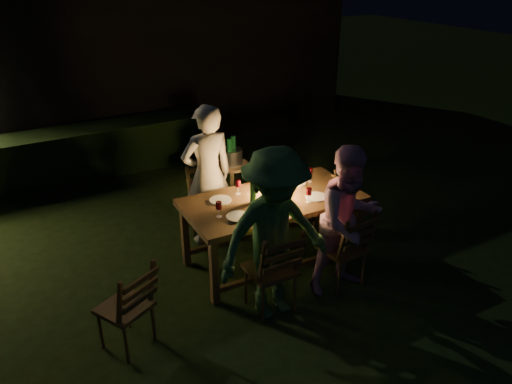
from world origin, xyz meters
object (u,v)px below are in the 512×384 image
side_table (232,169)px  chair_far_right (279,203)px  dining_table (273,205)px  bottle_bucket_a (230,155)px  chair_near_left (271,283)px  chair_spare (128,321)px  ice_bucket (232,157)px  chair_far_left (211,220)px  lantern (274,183)px  person_house_side (208,176)px  bottle_bucket_b (233,152)px  chair_end (355,217)px  person_opp_right (349,221)px  person_opp_left (275,236)px  bottle_table (253,191)px  chair_near_right (342,261)px

side_table → chair_far_right: bearing=-66.9°
dining_table → bottle_bucket_a: (0.20, 1.47, 0.07)m
chair_near_left → chair_spare: bearing=173.5°
chair_near_left → ice_bucket: (0.72, 2.27, 0.47)m
chair_far_left → lantern: lantern is taller
person_house_side → bottle_bucket_b: size_ratio=5.61×
chair_spare → person_house_side: person_house_side is taller
bottle_bucket_b → chair_spare: bearing=-136.1°
side_table → dining_table: bearing=-99.2°
chair_end → person_opp_right: size_ratio=0.58×
chair_end → ice_bucket: (-0.98, 1.54, 0.49)m
ice_bucket → bottle_bucket_b: bottle_bucket_b is taller
dining_table → person_opp_left: size_ratio=1.14×
chair_spare → lantern: lantern is taller
chair_near_left → bottle_table: size_ratio=3.67×
dining_table → person_house_side: size_ratio=1.14×
chair_far_left → bottle_bucket_a: 1.07m
person_opp_left → lantern: person_opp_left is taller
ice_bucket → side_table: bearing=0.0°
person_opp_left → chair_end: bearing=26.0°
chair_near_right → bottle_bucket_a: (-0.24, 2.25, 0.53)m
dining_table → side_table: size_ratio=3.06×
chair_near_right → chair_end: (0.80, 0.75, -0.01)m
bottle_table → side_table: 1.63m
lantern → person_house_side: bearing=121.6°
person_opp_right → chair_near_right: bearing=87.3°
chair_near_right → person_opp_right: size_ratio=0.60×
chair_near_right → chair_far_right: 1.54m
chair_far_left → dining_table: bearing=124.4°
dining_table → bottle_bucket_b: bearing=80.6°
person_house_side → lantern: size_ratio=5.13×
chair_near_left → bottle_bucket_b: (0.77, 2.31, 0.52)m
chair_spare → lantern: 2.17m
lantern → bottle_bucket_b: 1.53m
chair_far_right → chair_spare: (-2.47, -1.33, -0.02)m
dining_table → chair_near_left: chair_near_left is taller
chair_far_right → ice_bucket: chair_far_right is taller
person_house_side → lantern: bearing=123.0°
chair_spare → person_opp_right: bearing=-33.8°
chair_far_left → chair_far_right: chair_far_left is taller
chair_end → bottle_table: bearing=-93.1°
bottle_table → ice_bucket: size_ratio=0.93×
chair_end → bottle_bucket_a: size_ratio=3.00×
lantern → chair_end: bearing=-3.9°
dining_table → chair_end: size_ratio=2.14×
side_table → ice_bucket: bearing=0.0°
chair_end → lantern: 1.38m
bottle_table → chair_far_left: bearing=103.0°
lantern → person_opp_left: bearing=-121.3°
chair_near_right → ice_bucket: size_ratio=3.32×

